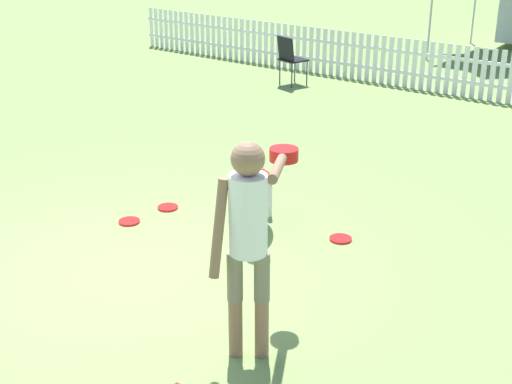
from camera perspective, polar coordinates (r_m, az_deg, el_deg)
The scene contains 8 objects.
ground_plane at distance 6.91m, azimuth -10.21°, elevation -6.21°, with size 240.00×240.00×0.00m, color olive.
handler_person at distance 5.15m, azimuth -0.45°, elevation -2.50°, with size 0.53×1.12×1.73m.
leaping_dog at distance 7.41m, azimuth 0.32°, elevation 0.87°, with size 0.78×1.02×0.87m.
frisbee_near_handler at distance 7.90m, azimuth -10.10°, elevation -2.33°, with size 0.23×0.23×0.02m.
frisbee_near_dog at distance 7.44m, azimuth 6.79°, elevation -3.74°, with size 0.23×0.23×0.02m.
frisbee_midfield at distance 8.19m, azimuth -7.06°, elevation -1.23°, with size 0.23×0.23×0.02m.
picket_fence at distance 13.30m, azimuth 16.73°, elevation 9.19°, with size 16.06×0.04×0.91m.
folding_chair_blue_left at distance 13.62m, azimuth 2.73°, elevation 10.82°, with size 0.54×0.56×0.93m.
Camera 1 is at (4.62, -3.98, 3.25)m, focal length 50.00 mm.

